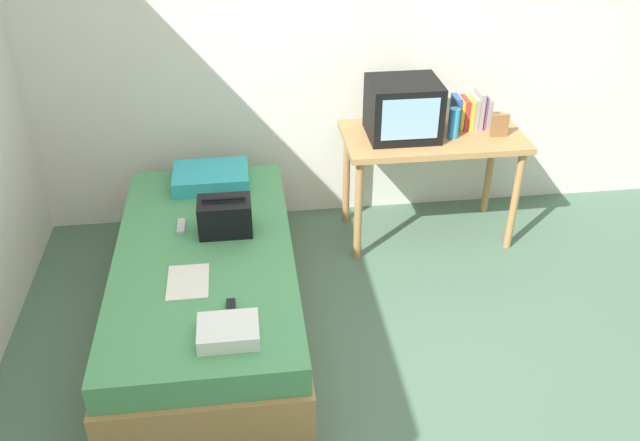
# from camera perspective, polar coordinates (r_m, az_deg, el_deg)

# --- Properties ---
(ground_plane) EXTENTS (8.00, 8.00, 0.00)m
(ground_plane) POSITION_cam_1_polar(r_m,az_deg,el_deg) (3.48, 4.64, -15.73)
(ground_plane) COLOR #4C6B56
(wall_back) EXTENTS (5.20, 0.10, 2.60)m
(wall_back) POSITION_cam_1_polar(r_m,az_deg,el_deg) (4.50, 0.31, 15.65)
(wall_back) COLOR silver
(wall_back) RESTS_ON ground
(bed) EXTENTS (1.00, 2.00, 0.50)m
(bed) POSITION_cam_1_polar(r_m,az_deg,el_deg) (3.85, -9.55, -5.63)
(bed) COLOR #B27F4C
(bed) RESTS_ON ground
(desk) EXTENTS (1.16, 0.60, 0.76)m
(desk) POSITION_cam_1_polar(r_m,az_deg,el_deg) (4.44, 9.52, 6.16)
(desk) COLOR #B27F4C
(desk) RESTS_ON ground
(tv) EXTENTS (0.44, 0.39, 0.36)m
(tv) POSITION_cam_1_polar(r_m,az_deg,el_deg) (4.28, 7.10, 9.44)
(tv) COLOR black
(tv) RESTS_ON desk
(water_bottle) EXTENTS (0.07, 0.07, 0.20)m
(water_bottle) POSITION_cam_1_polar(r_m,az_deg,el_deg) (4.33, 11.35, 8.15)
(water_bottle) COLOR #3399DB
(water_bottle) RESTS_ON desk
(book_row) EXTENTS (0.24, 0.16, 0.24)m
(book_row) POSITION_cam_1_polar(r_m,az_deg,el_deg) (4.51, 12.77, 9.05)
(book_row) COLOR #2D5699
(book_row) RESTS_ON desk
(picture_frame) EXTENTS (0.11, 0.02, 0.15)m
(picture_frame) POSITION_cam_1_polar(r_m,az_deg,el_deg) (4.43, 15.09, 7.84)
(picture_frame) COLOR olive
(picture_frame) RESTS_ON desk
(pillow) EXTENTS (0.47, 0.35, 0.10)m
(pillow) POSITION_cam_1_polar(r_m,az_deg,el_deg) (4.32, -9.28, 3.66)
(pillow) COLOR #33A8B7
(pillow) RESTS_ON bed
(handbag) EXTENTS (0.30, 0.20, 0.22)m
(handbag) POSITION_cam_1_polar(r_m,az_deg,el_deg) (3.80, -8.11, 0.37)
(handbag) COLOR black
(handbag) RESTS_ON bed
(magazine) EXTENTS (0.21, 0.29, 0.01)m
(magazine) POSITION_cam_1_polar(r_m,az_deg,el_deg) (3.49, -11.20, -5.15)
(magazine) COLOR white
(magazine) RESTS_ON bed
(remote_dark) EXTENTS (0.04, 0.16, 0.02)m
(remote_dark) POSITION_cam_1_polar(r_m,az_deg,el_deg) (3.26, -7.61, -7.59)
(remote_dark) COLOR black
(remote_dark) RESTS_ON bed
(remote_silver) EXTENTS (0.04, 0.14, 0.02)m
(remote_silver) POSITION_cam_1_polar(r_m,az_deg,el_deg) (3.92, -11.76, -0.48)
(remote_silver) COLOR #B7B7BC
(remote_silver) RESTS_ON bed
(folded_towel) EXTENTS (0.28, 0.22, 0.07)m
(folded_towel) POSITION_cam_1_polar(r_m,az_deg,el_deg) (3.11, -7.83, -9.36)
(folded_towel) COLOR white
(folded_towel) RESTS_ON bed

